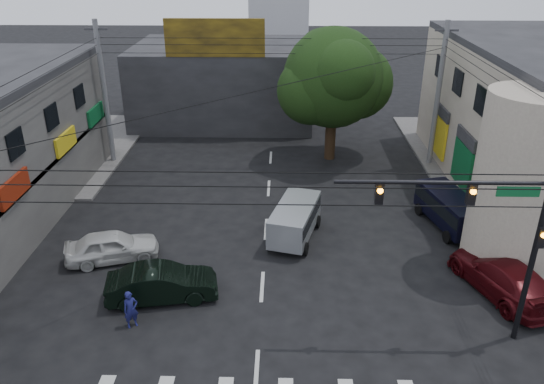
{
  "coord_description": "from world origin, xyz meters",
  "views": [
    {
      "loc": [
        0.84,
        -16.73,
        13.35
      ],
      "look_at": [
        0.38,
        4.0,
        3.54
      ],
      "focal_mm": 35.0,
      "sensor_mm": 36.0,
      "label": 1
    }
  ],
  "objects_px": {
    "street_tree": "(333,78)",
    "traffic_gantry": "(491,223)",
    "utility_pole_far_right": "(438,96)",
    "navy_van": "(449,211)",
    "dark_sedan": "(162,284)",
    "white_compact": "(112,246)",
    "traffic_officer": "(131,309)",
    "utility_pole_far_left": "(105,94)",
    "maroon_sedan": "(503,276)",
    "silver_minivan": "(295,222)"
  },
  "relations": [
    {
      "from": "street_tree",
      "to": "traffic_gantry",
      "type": "distance_m",
      "value": 18.42
    },
    {
      "from": "utility_pole_far_right",
      "to": "navy_van",
      "type": "height_order",
      "value": "utility_pole_far_right"
    },
    {
      "from": "dark_sedan",
      "to": "white_compact",
      "type": "xyz_separation_m",
      "value": [
        -2.92,
        2.91,
        -0.03
      ]
    },
    {
      "from": "utility_pole_far_right",
      "to": "traffic_officer",
      "type": "relative_size",
      "value": 5.95
    },
    {
      "from": "utility_pole_far_left",
      "to": "navy_van",
      "type": "bearing_deg",
      "value": -23.1
    },
    {
      "from": "street_tree",
      "to": "white_compact",
      "type": "bearing_deg",
      "value": -130.16
    },
    {
      "from": "maroon_sedan",
      "to": "navy_van",
      "type": "xyz_separation_m",
      "value": [
        -0.63,
        5.68,
        0.11
      ]
    },
    {
      "from": "maroon_sedan",
      "to": "silver_minivan",
      "type": "bearing_deg",
      "value": -45.78
    },
    {
      "from": "silver_minivan",
      "to": "traffic_officer",
      "type": "bearing_deg",
      "value": 152.34
    },
    {
      "from": "street_tree",
      "to": "traffic_officer",
      "type": "xyz_separation_m",
      "value": [
        -8.86,
        -17.67,
        -4.7
      ]
    },
    {
      "from": "utility_pole_far_right",
      "to": "dark_sedan",
      "type": "height_order",
      "value": "utility_pole_far_right"
    },
    {
      "from": "street_tree",
      "to": "dark_sedan",
      "type": "height_order",
      "value": "street_tree"
    },
    {
      "from": "traffic_officer",
      "to": "maroon_sedan",
      "type": "bearing_deg",
      "value": -24.39
    },
    {
      "from": "silver_minivan",
      "to": "white_compact",
      "type": "bearing_deg",
      "value": 119.5
    },
    {
      "from": "utility_pole_far_right",
      "to": "white_compact",
      "type": "xyz_separation_m",
      "value": [
        -17.47,
        -12.0,
        -3.89
      ]
    },
    {
      "from": "traffic_gantry",
      "to": "utility_pole_far_right",
      "type": "bearing_deg",
      "value": 81.06
    },
    {
      "from": "traffic_gantry",
      "to": "traffic_officer",
      "type": "height_order",
      "value": "traffic_gantry"
    },
    {
      "from": "white_compact",
      "to": "dark_sedan",
      "type": "bearing_deg",
      "value": -151.85
    },
    {
      "from": "utility_pole_far_right",
      "to": "navy_van",
      "type": "relative_size",
      "value": 1.95
    },
    {
      "from": "traffic_gantry",
      "to": "silver_minivan",
      "type": "xyz_separation_m",
      "value": [
        -6.38,
        7.17,
        -3.94
      ]
    },
    {
      "from": "dark_sedan",
      "to": "navy_van",
      "type": "relative_size",
      "value": 0.99
    },
    {
      "from": "utility_pole_far_left",
      "to": "dark_sedan",
      "type": "xyz_separation_m",
      "value": [
        6.45,
        -14.91,
        -3.86
      ]
    },
    {
      "from": "white_compact",
      "to": "navy_van",
      "type": "distance_m",
      "value": 16.72
    },
    {
      "from": "silver_minivan",
      "to": "navy_van",
      "type": "height_order",
      "value": "navy_van"
    },
    {
      "from": "navy_van",
      "to": "traffic_officer",
      "type": "height_order",
      "value": "navy_van"
    },
    {
      "from": "maroon_sedan",
      "to": "traffic_officer",
      "type": "relative_size",
      "value": 3.74
    },
    {
      "from": "silver_minivan",
      "to": "navy_van",
      "type": "relative_size",
      "value": 0.94
    },
    {
      "from": "white_compact",
      "to": "traffic_officer",
      "type": "height_order",
      "value": "traffic_officer"
    },
    {
      "from": "white_compact",
      "to": "street_tree",
      "type": "bearing_deg",
      "value": -57.08
    },
    {
      "from": "street_tree",
      "to": "silver_minivan",
      "type": "distance_m",
      "value": 12.04
    },
    {
      "from": "white_compact",
      "to": "maroon_sedan",
      "type": "relative_size",
      "value": 0.78
    },
    {
      "from": "utility_pole_far_right",
      "to": "dark_sedan",
      "type": "xyz_separation_m",
      "value": [
        -14.55,
        -14.91,
        -3.86
      ]
    },
    {
      "from": "navy_van",
      "to": "maroon_sedan",
      "type": "bearing_deg",
      "value": 172.93
    },
    {
      "from": "traffic_officer",
      "to": "utility_pole_far_left",
      "type": "bearing_deg",
      "value": 74.72
    },
    {
      "from": "traffic_gantry",
      "to": "maroon_sedan",
      "type": "bearing_deg",
      "value": 52.49
    },
    {
      "from": "traffic_gantry",
      "to": "maroon_sedan",
      "type": "distance_m",
      "value": 5.42
    },
    {
      "from": "street_tree",
      "to": "utility_pole_far_right",
      "type": "relative_size",
      "value": 0.95
    },
    {
      "from": "dark_sedan",
      "to": "white_compact",
      "type": "distance_m",
      "value": 4.13
    },
    {
      "from": "maroon_sedan",
      "to": "silver_minivan",
      "type": "height_order",
      "value": "silver_minivan"
    },
    {
      "from": "maroon_sedan",
      "to": "silver_minivan",
      "type": "xyz_separation_m",
      "value": [
        -8.56,
        4.32,
        0.11
      ]
    },
    {
      "from": "silver_minivan",
      "to": "traffic_officer",
      "type": "xyz_separation_m",
      "value": [
        -6.31,
        -6.83,
        -0.12
      ]
    },
    {
      "from": "utility_pole_far_left",
      "to": "traffic_officer",
      "type": "bearing_deg",
      "value": -71.31
    },
    {
      "from": "maroon_sedan",
      "to": "utility_pole_far_left",
      "type": "bearing_deg",
      "value": -53.6
    },
    {
      "from": "street_tree",
      "to": "traffic_gantry",
      "type": "bearing_deg",
      "value": -78.01
    },
    {
      "from": "traffic_gantry",
      "to": "maroon_sedan",
      "type": "relative_size",
      "value": 1.25
    },
    {
      "from": "utility_pole_far_left",
      "to": "dark_sedan",
      "type": "relative_size",
      "value": 1.97
    },
    {
      "from": "dark_sedan",
      "to": "white_compact",
      "type": "bearing_deg",
      "value": 34.83
    },
    {
      "from": "utility_pole_far_right",
      "to": "utility_pole_far_left",
      "type": "bearing_deg",
      "value": 180.0
    },
    {
      "from": "navy_van",
      "to": "traffic_officer",
      "type": "bearing_deg",
      "value": 106.46
    },
    {
      "from": "utility_pole_far_left",
      "to": "traffic_gantry",
      "type": "bearing_deg",
      "value": -42.86
    }
  ]
}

